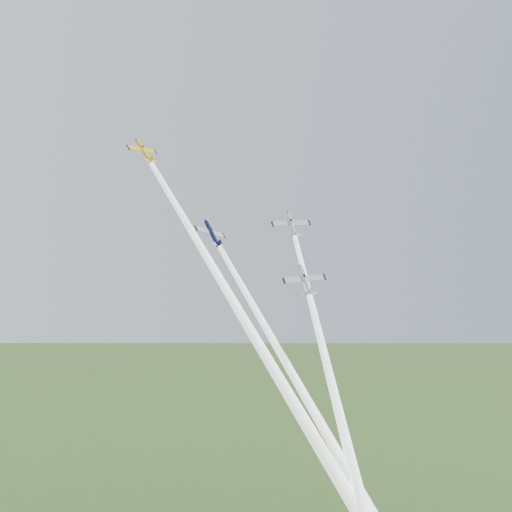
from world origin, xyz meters
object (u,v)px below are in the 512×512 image
(plane_silver_low, at_px, (305,281))
(plane_navy, at_px, (212,233))
(plane_silver_right, at_px, (292,225))
(plane_yellow, at_px, (144,151))

(plane_silver_low, bearing_deg, plane_navy, 143.33)
(plane_silver_right, bearing_deg, plane_navy, -156.52)
(plane_navy, bearing_deg, plane_yellow, 148.69)
(plane_silver_low, bearing_deg, plane_silver_right, 79.61)
(plane_yellow, xyz_separation_m, plane_silver_right, (31.38, -1.00, -11.67))
(plane_silver_right, height_order, plane_silver_low, plane_silver_right)
(plane_yellow, relative_size, plane_silver_low, 0.89)
(plane_yellow, height_order, plane_silver_right, plane_yellow)
(plane_yellow, distance_m, plane_navy, 19.13)
(plane_navy, distance_m, plane_silver_low, 19.93)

